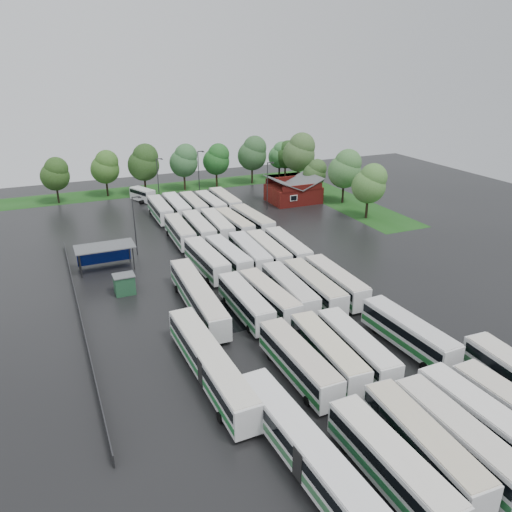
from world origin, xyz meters
name	(u,v)px	position (x,y,z in m)	size (l,w,h in m)	color
ground	(281,312)	(0.00, 0.00, 0.00)	(160.00, 160.00, 0.00)	black
brick_building	(293,193)	(24.00, 42.77, 1.87)	(10.07, 8.60, 5.39)	maroon
wash_shed	(105,249)	(-17.20, 22.02, 2.99)	(8.20, 4.20, 3.58)	#2D2D30
utility_hut	(124,284)	(-16.20, 12.60, 1.32)	(2.70, 2.20, 2.62)	#1D4A2C
grass_strip_north	(165,188)	(2.00, 64.80, 0.01)	(80.00, 10.00, 0.01)	#164512
grass_strip_east	(334,197)	(34.00, 42.80, 0.01)	(10.00, 50.00, 0.01)	#164512
west_fence	(80,314)	(-22.20, 8.00, 0.60)	(0.10, 50.00, 1.20)	#2D2D30
bus_r0c0	(390,464)	(-4.45, -26.32, 1.86)	(2.90, 12.20, 3.38)	silver
bus_r0c1	(423,444)	(-1.05, -25.72, 1.87)	(3.15, 12.31, 3.40)	silver
bus_r0c2	(458,438)	(1.86, -26.29, 1.89)	(2.74, 12.34, 3.43)	silver
bus_r0c3	(484,422)	(5.01, -25.73, 1.89)	(3.02, 12.43, 3.44)	silver
bus_r1c0	(298,361)	(-4.39, -12.50, 1.85)	(2.72, 12.14, 3.37)	silver
bus_r1c1	(327,352)	(-1.06, -12.26, 1.83)	(3.12, 12.05, 3.32)	silver
bus_r1c2	(356,347)	(2.01, -12.60, 1.83)	(3.07, 12.02, 3.32)	silver
bus_r1c4	(408,333)	(8.54, -12.47, 1.87)	(3.15, 12.30, 3.39)	silver
bus_r2c0	(245,302)	(-4.25, 0.87, 1.81)	(2.54, 11.83, 3.29)	silver
bus_r2c1	(269,297)	(-1.18, 0.95, 1.80)	(3.06, 11.89, 3.28)	silver
bus_r2c2	(289,290)	(1.87, 1.54, 1.84)	(3.10, 12.15, 3.35)	silver
bus_r2c3	(314,287)	(5.01, 1.05, 1.90)	(2.95, 12.48, 3.46)	silver
bus_r2c4	(335,282)	(8.38, 1.37, 1.86)	(2.80, 12.19, 3.38)	silver
bus_r3c0	(206,260)	(-4.35, 14.92, 1.86)	(3.03, 12.27, 3.39)	silver
bus_r3c1	(228,256)	(-1.07, 15.03, 1.81)	(3.07, 11.96, 3.30)	silver
bus_r3c2	(249,253)	(2.18, 14.80, 1.85)	(3.12, 12.19, 3.36)	silver
bus_r3c3	(268,251)	(5.04, 14.60, 1.82)	(2.93, 11.96, 3.31)	silver
bus_r3c4	(287,248)	(8.26, 14.54, 1.84)	(3.10, 12.13, 3.35)	silver
bus_r4c0	(180,232)	(-4.45, 28.41, 1.82)	(2.90, 11.98, 3.31)	silver
bus_r4c1	(199,228)	(-1.18, 28.54, 1.88)	(2.95, 12.35, 3.42)	silver
bus_r4c2	(217,226)	(2.11, 28.70, 1.86)	(3.13, 12.23, 3.37)	silver
bus_r4c3	(234,224)	(5.14, 28.48, 1.80)	(2.98, 11.86, 3.28)	silver
bus_r4c4	(252,221)	(8.51, 28.47, 1.90)	(3.25, 12.51, 3.45)	silver
bus_r5c0	(160,210)	(-4.42, 42.10, 1.80)	(2.73, 11.83, 3.28)	silver
bus_r5c1	(177,207)	(-1.29, 41.98, 1.91)	(2.87, 12.49, 3.46)	silver
bus_r5c2	(194,206)	(2.12, 42.19, 1.81)	(2.69, 11.83, 3.28)	silver
bus_r5c3	(210,204)	(5.37, 41.70, 1.81)	(2.66, 11.84, 3.29)	silver
bus_r5c4	(225,201)	(8.59, 42.33, 1.88)	(2.78, 12.31, 3.42)	silver
artic_bus_west_a	(306,451)	(-9.27, -22.82, 1.83)	(3.39, 17.85, 3.29)	silver
artic_bus_west_b	(198,296)	(-8.91, 4.45, 1.85)	(3.14, 18.05, 3.34)	silver
artic_bus_west_c	(210,364)	(-12.14, -9.53, 1.87)	(3.01, 18.20, 3.37)	silver
minibus	(143,194)	(-4.87, 55.95, 1.49)	(4.52, 6.55, 2.69)	white
tree_north_0	(55,174)	(-21.14, 61.36, 6.20)	(5.81, 5.81, 9.63)	black
tree_north_1	(106,167)	(-10.92, 62.96, 6.48)	(6.08, 6.08, 10.07)	black
tree_north_2	(144,162)	(-3.02, 60.84, 7.22)	(6.78, 6.78, 11.23)	black
tree_north_3	(184,160)	(6.17, 61.69, 6.75)	(6.33, 6.33, 10.49)	#3C2D1C
tree_north_4	(217,159)	(13.80, 61.35, 6.50)	(6.11, 6.11, 10.11)	#372414
tree_north_5	(253,153)	(22.73, 61.10, 7.30)	(6.85, 6.85, 11.34)	#352A1C
tree_north_6	(280,155)	(30.98, 63.21, 5.90)	(5.54, 5.54, 9.18)	black
tree_east_0	(370,183)	(31.63, 27.00, 6.69)	(6.29, 6.29, 10.41)	black
tree_east_1	(346,169)	(33.33, 37.87, 7.19)	(6.75, 6.75, 11.18)	black
tree_east_2	(315,173)	(30.22, 44.63, 5.28)	(4.96, 4.96, 8.22)	black
tree_east_3	(300,152)	(31.49, 54.25, 8.02)	(7.52, 7.52, 12.46)	#31271A
tree_east_4	(286,154)	(32.08, 62.13, 6.13)	(5.76, 5.76, 9.53)	black
lamp_post_ne	(268,182)	(16.71, 39.74, 5.48)	(1.45, 0.28, 9.44)	#2D2D30
lamp_post_nw	(135,221)	(-11.94, 25.69, 5.33)	(1.41, 0.28, 9.18)	#2D2D30
lamp_post_back_w	(158,177)	(-1.74, 53.72, 5.32)	(1.41, 0.27, 9.16)	#2D2D30
lamp_post_back_e	(199,170)	(7.41, 54.78, 5.72)	(1.52, 0.30, 9.86)	#2D2D30
puddle_0	(376,436)	(-2.31, -21.94, 0.00)	(4.73, 4.73, 0.01)	black
puddle_1	(440,405)	(5.27, -21.05, 0.00)	(4.32, 4.32, 0.01)	black
puddle_2	(226,316)	(-6.36, 1.75, 0.00)	(8.21, 8.21, 0.01)	black
puddle_3	(328,309)	(5.67, -1.58, 0.00)	(3.90, 3.90, 0.01)	black
puddle_4	(489,380)	(12.07, -20.08, 0.00)	(3.34, 3.34, 0.01)	black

